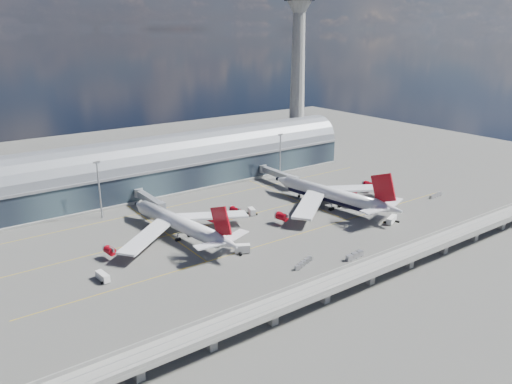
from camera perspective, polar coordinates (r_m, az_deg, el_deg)
ground at (r=205.74m, az=1.38°, el=-4.47°), size 500.00×500.00×0.00m
taxi_lines at (r=222.46m, az=-2.07°, el=-2.70°), size 200.00×80.12×0.01m
terminal at (r=265.12m, az=-8.86°, el=3.11°), size 200.00×30.00×28.00m
control_tower at (r=309.22m, az=4.78°, el=12.98°), size 19.00×19.00×103.00m
guideway at (r=167.16m, az=13.00°, el=-8.55°), size 220.00×8.50×7.20m
floodlight_mast_left at (r=225.72m, az=-17.48°, el=0.42°), size 3.00×0.70×25.70m
floodlight_mast_right at (r=272.07m, az=2.79°, el=4.19°), size 3.00×0.70×25.70m
airliner_left at (r=199.37m, az=-8.54°, el=-3.63°), size 63.34×66.63×20.32m
airliner_right at (r=233.30m, az=8.72°, el=-0.37°), size 68.25×71.39×22.68m
jet_bridge_left at (r=233.63m, az=-12.23°, el=-0.73°), size 4.40×28.00×7.25m
jet_bridge_right at (r=268.21m, az=2.39°, el=2.12°), size 4.40×32.00×7.25m
service_truck_0 at (r=174.02m, az=-17.12°, el=-9.23°), size 2.93×6.82×2.74m
service_truck_1 at (r=185.70m, az=-1.57°, el=-6.50°), size 6.25×5.10×3.31m
service_truck_2 at (r=221.30m, az=15.24°, el=-3.07°), size 7.91×4.96×2.77m
service_truck_3 at (r=236.59m, az=10.58°, el=-1.36°), size 3.92×5.86×2.64m
service_truck_4 at (r=222.86m, az=-0.50°, el=-2.24°), size 3.75×5.53×2.94m
service_truck_5 at (r=213.49m, az=-9.41°, el=-3.45°), size 6.07×4.16×2.74m
cargo_train_0 at (r=185.35m, az=11.22°, el=-7.13°), size 8.86×2.51×1.95m
cargo_train_1 at (r=177.81m, az=5.46°, el=-8.08°), size 10.69×5.16×1.45m
cargo_train_2 at (r=261.86m, az=19.84°, el=-0.37°), size 9.59×2.56×1.58m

